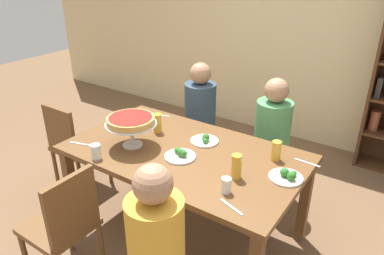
% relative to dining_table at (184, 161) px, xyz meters
% --- Properties ---
extents(ground_plane, '(12.00, 12.00, 0.00)m').
position_rel_dining_table_xyz_m(ground_plane, '(0.00, 0.00, -0.66)').
color(ground_plane, brown).
extents(rear_partition, '(8.00, 0.12, 2.80)m').
position_rel_dining_table_xyz_m(rear_partition, '(0.00, 2.20, 0.74)').
color(rear_partition, beige).
rests_on(rear_partition, ground_plane).
extents(dining_table, '(1.71, 1.00, 0.74)m').
position_rel_dining_table_xyz_m(dining_table, '(0.00, 0.00, 0.00)').
color(dining_table, brown).
rests_on(dining_table, ground_plane).
extents(diner_far_right, '(0.34, 0.34, 1.15)m').
position_rel_dining_table_xyz_m(diner_far_right, '(0.36, 0.78, -0.17)').
color(diner_far_right, '#382D28').
rests_on(diner_far_right, ground_plane).
extents(diner_far_left, '(0.34, 0.34, 1.15)m').
position_rel_dining_table_xyz_m(diner_far_left, '(-0.40, 0.82, -0.17)').
color(diner_far_left, '#382D28').
rests_on(diner_far_left, ground_plane).
extents(chair_head_west, '(0.40, 0.40, 0.87)m').
position_rel_dining_table_xyz_m(chair_head_west, '(-1.18, -0.08, -0.17)').
color(chair_head_west, brown).
rests_on(chair_head_west, ground_plane).
extents(chair_near_left, '(0.40, 0.40, 0.87)m').
position_rel_dining_table_xyz_m(chair_near_left, '(-0.35, -0.83, -0.17)').
color(chair_near_left, brown).
rests_on(chair_near_left, ground_plane).
extents(deep_dish_pizza_stand, '(0.38, 0.38, 0.23)m').
position_rel_dining_table_xyz_m(deep_dish_pizza_stand, '(-0.37, -0.15, 0.28)').
color(deep_dish_pizza_stand, silver).
rests_on(deep_dish_pizza_stand, dining_table).
extents(salad_plate_near_diner, '(0.22, 0.22, 0.07)m').
position_rel_dining_table_xyz_m(salad_plate_near_diner, '(0.03, -0.09, 0.10)').
color(salad_plate_near_diner, white).
rests_on(salad_plate_near_diner, dining_table).
extents(salad_plate_far_diner, '(0.22, 0.22, 0.07)m').
position_rel_dining_table_xyz_m(salad_plate_far_diner, '(0.05, 0.20, 0.10)').
color(salad_plate_far_diner, white).
rests_on(salad_plate_far_diner, dining_table).
extents(salad_plate_spare, '(0.22, 0.22, 0.07)m').
position_rel_dining_table_xyz_m(salad_plate_spare, '(0.75, 0.07, 0.10)').
color(salad_plate_spare, white).
rests_on(salad_plate_spare, dining_table).
extents(beer_glass_amber_tall, '(0.06, 0.06, 0.16)m').
position_rel_dining_table_xyz_m(beer_glass_amber_tall, '(0.48, -0.10, 0.16)').
color(beer_glass_amber_tall, gold).
rests_on(beer_glass_amber_tall, dining_table).
extents(beer_glass_amber_short, '(0.07, 0.07, 0.16)m').
position_rel_dining_table_xyz_m(beer_glass_amber_short, '(-0.36, 0.14, 0.16)').
color(beer_glass_amber_short, gold).
rests_on(beer_glass_amber_short, dining_table).
extents(beer_glass_amber_spare, '(0.07, 0.07, 0.14)m').
position_rel_dining_table_xyz_m(beer_glass_amber_spare, '(0.60, 0.26, 0.15)').
color(beer_glass_amber_spare, gold).
rests_on(beer_glass_amber_spare, dining_table).
extents(water_glass_clear_near, '(0.07, 0.07, 0.11)m').
position_rel_dining_table_xyz_m(water_glass_clear_near, '(-0.45, -0.43, 0.14)').
color(water_glass_clear_near, white).
rests_on(water_glass_clear_near, dining_table).
extents(water_glass_clear_far, '(0.06, 0.06, 0.10)m').
position_rel_dining_table_xyz_m(water_glass_clear_far, '(0.50, -0.28, 0.13)').
color(water_glass_clear_far, white).
rests_on(water_glass_clear_far, dining_table).
extents(water_glass_clear_spare, '(0.06, 0.06, 0.11)m').
position_rel_dining_table_xyz_m(water_glass_clear_spare, '(-0.66, 0.06, 0.14)').
color(water_glass_clear_spare, white).
rests_on(water_glass_clear_spare, dining_table).
extents(cutlery_fork_near, '(0.18, 0.07, 0.00)m').
position_rel_dining_table_xyz_m(cutlery_fork_near, '(-0.55, 0.41, 0.08)').
color(cutlery_fork_near, silver).
rests_on(cutlery_fork_near, dining_table).
extents(cutlery_knife_near, '(0.18, 0.03, 0.00)m').
position_rel_dining_table_xyz_m(cutlery_knife_near, '(0.80, 0.34, 0.08)').
color(cutlery_knife_near, silver).
rests_on(cutlery_knife_near, dining_table).
extents(cutlery_fork_far, '(0.18, 0.07, 0.00)m').
position_rel_dining_table_xyz_m(cutlery_fork_far, '(0.60, -0.38, 0.08)').
color(cutlery_fork_far, silver).
rests_on(cutlery_fork_far, dining_table).
extents(cutlery_knife_far, '(0.18, 0.07, 0.00)m').
position_rel_dining_table_xyz_m(cutlery_knife_far, '(-0.71, -0.35, 0.08)').
color(cutlery_knife_far, silver).
rests_on(cutlery_knife_far, dining_table).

